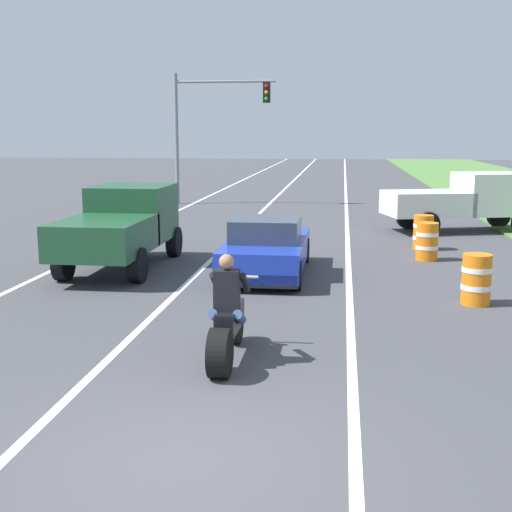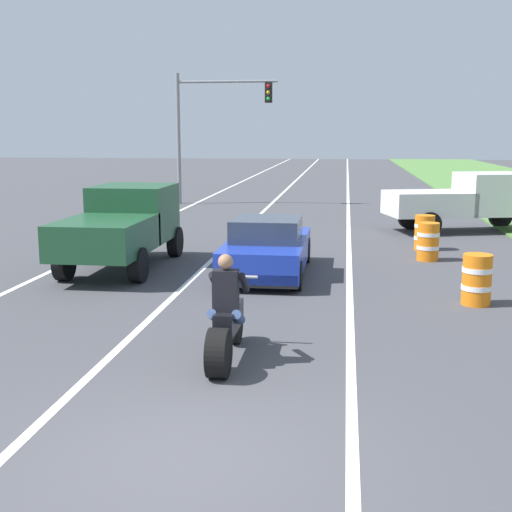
# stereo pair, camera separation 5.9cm
# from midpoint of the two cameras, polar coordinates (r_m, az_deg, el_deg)

# --- Properties ---
(ground_plane) EXTENTS (160.00, 160.00, 0.00)m
(ground_plane) POSITION_cam_midpoint_polar(r_m,az_deg,el_deg) (7.31, -6.49, -16.78)
(ground_plane) COLOR #424247
(lane_stripe_left_solid) EXTENTS (0.14, 120.00, 0.01)m
(lane_stripe_left_solid) POSITION_cam_midpoint_polar(r_m,az_deg,el_deg) (27.42, -7.38, 3.35)
(lane_stripe_left_solid) COLOR white
(lane_stripe_left_solid) RESTS_ON ground
(lane_stripe_right_solid) EXTENTS (0.14, 120.00, 0.01)m
(lane_stripe_right_solid) POSITION_cam_midpoint_polar(r_m,az_deg,el_deg) (26.51, 7.87, 3.09)
(lane_stripe_right_solid) COLOR white
(lane_stripe_right_solid) RESTS_ON ground
(lane_stripe_centre_dashed) EXTENTS (0.14, 120.00, 0.01)m
(lane_stripe_centre_dashed) POSITION_cam_midpoint_polar(r_m,az_deg,el_deg) (26.73, 0.11, 3.25)
(lane_stripe_centre_dashed) COLOR white
(lane_stripe_centre_dashed) RESTS_ON ground
(motorcycle_with_rider) EXTENTS (0.70, 2.21, 1.62)m
(motorcycle_with_rider) POSITION_cam_midpoint_polar(r_m,az_deg,el_deg) (9.86, -2.37, -5.72)
(motorcycle_with_rider) COLOR black
(motorcycle_with_rider) RESTS_ON ground
(sports_car_blue) EXTENTS (1.84, 4.30, 1.37)m
(sports_car_blue) POSITION_cam_midpoint_polar(r_m,az_deg,el_deg) (15.93, 1.05, 0.64)
(sports_car_blue) COLOR #1E38B2
(sports_car_blue) RESTS_ON ground
(pickup_truck_left_lane_dark_green) EXTENTS (2.02, 4.80, 1.98)m
(pickup_truck_left_lane_dark_green) POSITION_cam_midpoint_polar(r_m,az_deg,el_deg) (17.02, -11.08, 2.70)
(pickup_truck_left_lane_dark_green) COLOR #1E4C2D
(pickup_truck_left_lane_dark_green) RESTS_ON ground
(pickup_truck_right_shoulder_white) EXTENTS (5.14, 3.14, 1.98)m
(pickup_truck_right_shoulder_white) POSITION_cam_midpoint_polar(r_m,az_deg,el_deg) (23.95, 17.35, 4.60)
(pickup_truck_right_shoulder_white) COLOR silver
(pickup_truck_right_shoulder_white) RESTS_ON ground
(traffic_light_mast_near) EXTENTS (4.71, 0.34, 6.00)m
(traffic_light_mast_near) POSITION_cam_midpoint_polar(r_m,az_deg,el_deg) (31.83, -3.95, 11.59)
(traffic_light_mast_near) COLOR gray
(traffic_light_mast_near) RESTS_ON ground
(construction_barrel_nearest) EXTENTS (0.58, 0.58, 1.00)m
(construction_barrel_nearest) POSITION_cam_midpoint_polar(r_m,az_deg,el_deg) (13.87, 18.24, -1.89)
(construction_barrel_nearest) COLOR orange
(construction_barrel_nearest) RESTS_ON ground
(construction_barrel_mid) EXTENTS (0.58, 0.58, 1.00)m
(construction_barrel_mid) POSITION_cam_midpoint_polar(r_m,az_deg,el_deg) (18.32, 14.41, 1.19)
(construction_barrel_mid) COLOR orange
(construction_barrel_mid) RESTS_ON ground
(construction_barrel_far) EXTENTS (0.58, 0.58, 1.00)m
(construction_barrel_far) POSITION_cam_midpoint_polar(r_m,az_deg,el_deg) (19.95, 14.11, 1.94)
(construction_barrel_far) COLOR orange
(construction_barrel_far) RESTS_ON ground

